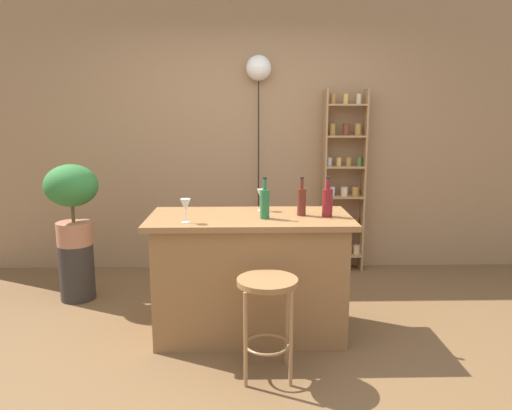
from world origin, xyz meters
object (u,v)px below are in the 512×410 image
Objects in this scene: bar_stool at (267,302)px; plant_stool at (77,272)px; bottle_olive_oil at (302,201)px; pendant_globe_light at (259,70)px; wine_glass_left at (262,195)px; potted_plant at (72,196)px; wine_glass_center at (186,206)px; spice_shelf at (344,185)px; bottle_soda_blue at (265,203)px; bottle_spirits_clear at (327,202)px.

bar_stool reaches higher than plant_stool.
bottle_olive_oil is at bearing 66.44° from bar_stool.
pendant_globe_light is (1.62, 0.84, 1.79)m from plant_stool.
pendant_globe_light reaches higher than wine_glass_left.
potted_plant is 2.01m from bottle_olive_oil.
plant_stool is 0.68m from potted_plant.
wine_glass_center is (-0.53, -0.41, 0.00)m from wine_glass_left.
bar_stool is 3.85× the size of wine_glass_left.
pendant_globe_light reaches higher than spice_shelf.
wine_glass_center is (-0.54, -0.12, 0.01)m from bottle_soda_blue.
plant_stool is 1.85m from wine_glass_left.
bottle_soda_blue is at bearing -87.63° from wine_glass_left.
plant_stool is at bearing 159.72° from bottle_olive_oil.
pendant_globe_light is (0.02, 1.34, 1.03)m from wine_glass_left.
bottle_spirits_clear is 1.75× the size of wine_glass_left.
spice_shelf reaches higher than wine_glass_left.
spice_shelf is 1.57m from wine_glass_left.
wine_glass_left is (1.60, -0.51, 0.08)m from potted_plant.
bottle_soda_blue is (-0.45, -0.06, 0.00)m from bottle_spirits_clear.
bottle_spirits_clear is (-0.43, -1.52, 0.10)m from spice_shelf.
plant_stool is at bearing -162.48° from spice_shelf.
pendant_globe_light is (0.01, 2.16, 1.56)m from bar_stool.
bottle_spirits_clear is at bearing -74.17° from pendant_globe_light.
potted_plant is at bearing 153.83° from bottle_soda_blue.
wine_glass_left is (1.60, -0.51, 0.76)m from plant_stool.
wine_glass_center is at bearing -164.94° from bottle_olive_oil.
bottle_olive_oil is 1.71× the size of wine_glass_left.
bar_stool is 2.25× the size of bottle_olive_oil.
bottle_spirits_clear is 1.01m from wine_glass_center.
bar_stool is at bearing -127.63° from bottle_spirits_clear.
spice_shelf is at bearing 55.50° from wine_glass_left.
bar_stool is 0.98m from wine_glass_left.
wine_glass_left reaches higher than bar_stool.
wine_glass_left is 1.00× the size of wine_glass_center.
bottle_olive_oil is 0.13× the size of pendant_globe_light.
wine_glass_left is 0.08× the size of pendant_globe_light.
wine_glass_center is at bearing -107.26° from pendant_globe_light.
plant_stool is (-2.49, -0.79, -0.65)m from spice_shelf.
bottle_soda_blue is at bearing -119.01° from spice_shelf.
pendant_globe_light is at bearing 27.27° from potted_plant.
bar_stool is at bearing -90.53° from bottle_soda_blue.
wine_glass_center is (-0.81, -0.22, 0.01)m from bottle_olive_oil.
wine_glass_left is 1.69m from pendant_globe_light.
spice_shelf is at bearing -3.21° from pendant_globe_light.
spice_shelf is at bearing 74.38° from bottle_spirits_clear.
potted_plant reaches higher than wine_glass_center.
wine_glass_center is 0.08× the size of pendant_globe_light.
potted_plant reaches higher than bottle_soda_blue.
plant_stool is at bearing 0.00° from potted_plant.
pendant_globe_light is (0.54, 1.75, 1.03)m from wine_glass_center.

